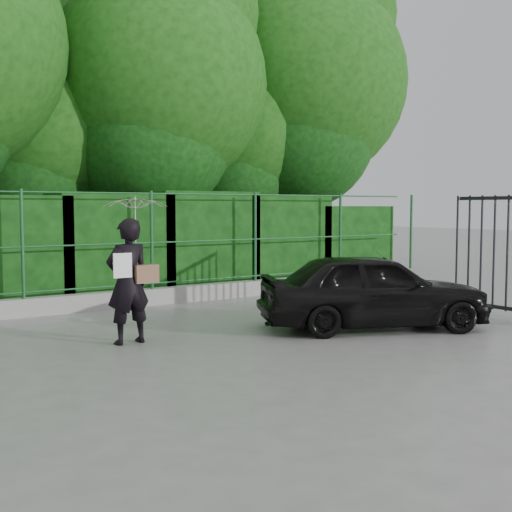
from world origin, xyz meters
TOP-DOWN VIEW (x-y plane):
  - ground at (0.00, 0.00)m, footprint 80.00×80.00m
  - kerb at (0.00, 4.50)m, footprint 14.00×0.25m
  - fence at (0.22, 4.50)m, footprint 14.13×0.06m
  - hedge at (-0.03, 5.50)m, footprint 14.20×1.20m
  - trees at (1.14, 7.74)m, footprint 17.10×6.15m
  - woman at (-1.22, 1.61)m, footprint 0.88×0.85m
  - car at (2.12, 0.53)m, footprint 3.62×2.65m

SIDE VIEW (x-z plane):
  - ground at x=0.00m, z-range 0.00..0.00m
  - kerb at x=0.00m, z-range 0.00..0.30m
  - car at x=2.12m, z-range 0.00..1.15m
  - hedge at x=-0.03m, z-range -0.06..2.07m
  - fence at x=0.22m, z-range 0.30..2.10m
  - woman at x=-1.22m, z-range 0.28..2.23m
  - trees at x=1.14m, z-range 0.58..8.66m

